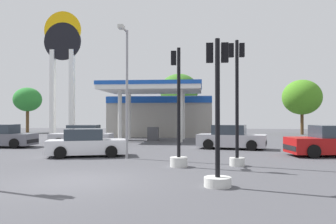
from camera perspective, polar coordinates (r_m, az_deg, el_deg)
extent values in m
plane|color=#47474C|center=(11.60, -14.52, -10.80)|extent=(90.00, 90.00, 0.00)
cube|color=#ADA89E|center=(35.57, -1.00, -0.77)|extent=(10.00, 5.97, 3.92)
cube|color=#194CB2|center=(32.60, -1.61, 2.04)|extent=(10.00, 0.12, 0.60)
cube|color=white|center=(29.22, -2.45, 3.70)|extent=(8.02, 6.41, 0.35)
cube|color=#194CB2|center=(29.25, -2.45, 4.33)|extent=(8.12, 6.51, 0.30)
cylinder|color=silver|center=(27.85, -7.87, -0.64)|extent=(0.32, 0.32, 4.08)
cylinder|color=silver|center=(27.14, 2.06, -0.65)|extent=(0.32, 0.32, 4.08)
cylinder|color=silver|center=(31.29, -6.37, -0.64)|extent=(0.32, 0.32, 4.08)
cylinder|color=silver|center=(30.66, 2.46, -0.65)|extent=(0.32, 0.32, 4.08)
cube|color=#4C4C51|center=(29.18, -2.46, -3.57)|extent=(0.90, 0.60, 1.10)
cube|color=white|center=(33.89, -18.33, 2.82)|extent=(0.40, 0.56, 8.14)
cube|color=white|center=(33.19, -15.43, 2.88)|extent=(0.40, 0.56, 8.14)
cylinder|color=black|center=(34.17, -16.87, 10.99)|extent=(3.46, 0.22, 3.46)
cylinder|color=#F2B20C|center=(34.41, -16.85, 12.68)|extent=(3.46, 0.22, 3.46)
cube|color=white|center=(34.33, -16.82, 11.82)|extent=(3.18, 0.08, 0.62)
cylinder|color=black|center=(18.30, 22.70, -5.97)|extent=(0.69, 0.31, 0.67)
cylinder|color=black|center=(19.93, 20.56, -5.53)|extent=(0.69, 0.31, 0.67)
cube|color=#A51111|center=(19.67, 25.22, -4.94)|extent=(4.57, 2.38, 0.79)
cube|color=#2D3842|center=(19.70, 25.62, -2.93)|extent=(2.27, 1.88, 0.67)
cube|color=black|center=(18.80, 19.37, -5.52)|extent=(0.35, 1.74, 0.25)
cylinder|color=black|center=(19.02, -9.43, -5.91)|extent=(0.62, 0.37, 0.59)
cylinder|color=black|center=(17.44, -9.26, -6.40)|extent=(0.62, 0.37, 0.59)
cylinder|color=black|center=(19.09, -16.70, -5.88)|extent=(0.62, 0.37, 0.59)
cylinder|color=black|center=(17.52, -17.19, -6.35)|extent=(0.62, 0.37, 0.59)
cube|color=silver|center=(18.21, -13.15, -5.53)|extent=(4.18, 2.68, 0.70)
cube|color=#2D3842|center=(18.17, -13.58, -3.62)|extent=(2.19, 1.92, 0.59)
cube|color=black|center=(18.26, -7.14, -5.85)|extent=(0.55, 1.51, 0.22)
cylinder|color=black|center=(25.46, -21.99, -4.49)|extent=(0.63, 0.23, 0.63)
cylinder|color=black|center=(23.97, -23.81, -4.73)|extent=(0.63, 0.23, 0.63)
cube|color=slate|center=(25.31, -25.45, -4.03)|extent=(4.16, 1.80, 0.75)
cube|color=#2D3842|center=(25.36, -25.73, -2.55)|extent=(1.99, 1.57, 0.63)
cube|color=black|center=(24.37, -21.31, -4.44)|extent=(0.14, 1.65, 0.24)
cylinder|color=black|center=(23.73, -17.41, -4.82)|extent=(0.62, 0.23, 0.61)
cylinder|color=black|center=(25.27, -16.08, -4.56)|extent=(0.62, 0.23, 0.61)
cylinder|color=black|center=(22.97, -11.57, -4.97)|extent=(0.62, 0.23, 0.61)
cylinder|color=black|center=(24.56, -10.58, -4.69)|extent=(0.62, 0.23, 0.61)
cube|color=#B2B2BA|center=(24.09, -13.93, -4.29)|extent=(4.07, 1.83, 0.73)
cube|color=#2D3842|center=(24.01, -13.60, -2.79)|extent=(1.97, 1.56, 0.61)
cube|color=black|center=(24.75, -18.30, -4.42)|extent=(0.18, 1.60, 0.23)
cylinder|color=black|center=(22.77, 13.86, -4.98)|extent=(0.66, 0.35, 0.63)
cylinder|color=black|center=(21.09, 13.51, -5.33)|extent=(0.66, 0.35, 0.63)
cylinder|color=black|center=(23.11, 7.47, -4.93)|extent=(0.66, 0.35, 0.63)
cylinder|color=black|center=(21.45, 6.62, -5.26)|extent=(0.66, 0.35, 0.63)
cube|color=#B2B2BA|center=(22.05, 10.35, -4.59)|extent=(4.43, 2.60, 0.75)
cube|color=#2D3842|center=(22.04, 9.96, -2.90)|extent=(2.26, 1.93, 0.63)
cube|color=black|center=(21.88, 15.65, -4.89)|extent=(0.48, 1.64, 0.24)
cylinder|color=silver|center=(14.15, 1.77, -8.17)|extent=(0.70, 0.70, 0.39)
cylinder|color=black|center=(14.03, 1.77, 1.58)|extent=(0.14, 0.14, 4.41)
cube|color=black|center=(14.39, 0.92, 8.81)|extent=(0.21, 0.20, 0.57)
sphere|color=red|center=(14.54, 0.96, 9.43)|extent=(0.15, 0.15, 0.15)
sphere|color=#D89E0C|center=(14.51, 0.96, 8.73)|extent=(0.15, 0.15, 0.15)
sphere|color=green|center=(14.49, 0.96, 8.03)|extent=(0.15, 0.15, 0.15)
cylinder|color=silver|center=(10.36, 8.11, -11.26)|extent=(0.79, 0.79, 0.28)
cylinder|color=black|center=(10.18, 8.10, 0.70)|extent=(0.14, 0.14, 4.01)
cube|color=black|center=(10.50, 6.83, 9.57)|extent=(0.21, 0.20, 0.57)
sphere|color=red|center=(10.65, 6.81, 10.41)|extent=(0.15, 0.15, 0.15)
sphere|color=#D89E0C|center=(10.62, 6.81, 9.45)|extent=(0.15, 0.15, 0.15)
sphere|color=green|center=(10.59, 6.81, 8.49)|extent=(0.15, 0.15, 0.15)
cube|color=black|center=(10.51, 9.26, 9.55)|extent=(0.21, 0.20, 0.57)
sphere|color=red|center=(10.67, 9.21, 10.39)|extent=(0.15, 0.15, 0.15)
sphere|color=#D89E0C|center=(10.64, 9.21, 9.44)|extent=(0.15, 0.15, 0.15)
sphere|color=green|center=(10.61, 9.22, 8.48)|extent=(0.15, 0.15, 0.15)
cylinder|color=silver|center=(14.69, 11.23, -7.98)|extent=(0.62, 0.62, 0.34)
cylinder|color=black|center=(14.58, 11.21, 2.13)|extent=(0.14, 0.14, 4.83)
cube|color=black|center=(14.95, 10.28, 9.89)|extent=(0.21, 0.20, 0.57)
sphere|color=red|center=(15.11, 10.24, 10.48)|extent=(0.15, 0.15, 0.15)
sphere|color=#D89E0C|center=(15.07, 10.24, 9.81)|extent=(0.15, 0.15, 0.15)
sphere|color=green|center=(15.04, 10.25, 9.13)|extent=(0.15, 0.15, 0.15)
cube|color=black|center=(15.00, 11.98, 9.86)|extent=(0.21, 0.20, 0.57)
sphere|color=red|center=(15.15, 11.93, 10.45)|extent=(0.15, 0.15, 0.15)
sphere|color=#D89E0C|center=(15.12, 11.93, 9.78)|extent=(0.15, 0.15, 0.15)
sphere|color=green|center=(15.08, 11.93, 9.11)|extent=(0.15, 0.15, 0.15)
cylinder|color=brown|center=(45.92, -21.99, -1.40)|extent=(0.37, 0.37, 2.78)
ellipsoid|color=#2A7B2F|center=(45.96, -21.98, 1.92)|extent=(3.39, 3.39, 2.91)
cylinder|color=brown|center=(39.59, 1.83, -1.18)|extent=(0.27, 0.27, 3.33)
ellipsoid|color=#3C7626|center=(39.69, 1.83, 3.60)|extent=(4.39, 4.39, 3.69)
cylinder|color=brown|center=(40.89, 21.06, -1.70)|extent=(0.34, 0.34, 2.51)
ellipsoid|color=#458520|center=(40.94, 21.05, 2.28)|extent=(4.23, 4.23, 3.83)
cylinder|color=gray|center=(16.93, -6.74, 2.91)|extent=(0.12, 0.12, 6.19)
cylinder|color=gray|center=(16.80, -7.17, 13.29)|extent=(0.09, 1.20, 0.09)
cube|color=beige|center=(16.22, -7.65, 13.61)|extent=(0.24, 0.44, 0.16)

